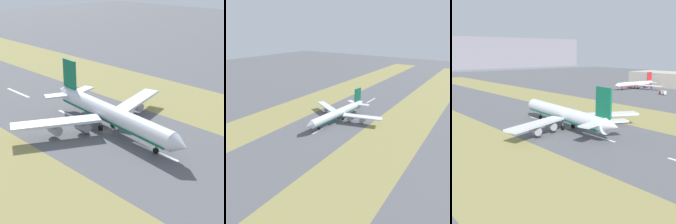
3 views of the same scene
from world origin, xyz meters
TOP-DOWN VIEW (x-y plane):
  - ground_plane at (0.00, 0.00)m, footprint 800.00×800.00m
  - grass_median_west at (-45.00, 0.00)m, footprint 40.00×600.00m
  - grass_median_east at (45.00, 0.00)m, footprint 40.00×600.00m
  - centreline_dash_near at (0.00, -58.55)m, footprint 1.20×18.00m
  - centreline_dash_mid at (0.00, -18.55)m, footprint 1.20×18.00m
  - centreline_dash_far at (0.00, 21.45)m, footprint 1.20×18.00m
  - airplane_main_jet at (-1.33, -0.44)m, footprint 63.87×67.22m

SIDE VIEW (x-z plane):
  - ground_plane at x=0.00m, z-range 0.00..0.00m
  - grass_median_west at x=-45.00m, z-range 0.00..0.01m
  - grass_median_east at x=45.00m, z-range 0.00..0.01m
  - centreline_dash_near at x=0.00m, z-range 0.00..0.01m
  - centreline_dash_mid at x=0.00m, z-range 0.00..0.01m
  - centreline_dash_far at x=0.00m, z-range 0.00..0.01m
  - airplane_main_jet at x=-1.33m, z-range -4.08..16.12m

